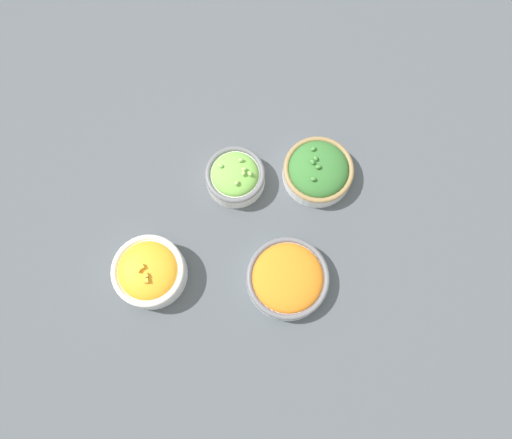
% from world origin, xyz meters
% --- Properties ---
extents(ground_plane, '(3.00, 3.00, 0.00)m').
position_xyz_m(ground_plane, '(0.00, 0.00, 0.00)').
color(ground_plane, '#4C5156').
extents(bowl_carrots, '(0.17, 0.17, 0.06)m').
position_xyz_m(bowl_carrots, '(-0.08, 0.12, 0.03)').
color(bowl_carrots, silver).
rests_on(bowl_carrots, ground_plane).
extents(bowl_broccoli, '(0.16, 0.16, 0.07)m').
position_xyz_m(bowl_broccoli, '(-0.13, -0.12, 0.03)').
color(bowl_broccoli, white).
rests_on(bowl_broccoli, ground_plane).
extents(bowl_lettuce, '(0.13, 0.13, 0.07)m').
position_xyz_m(bowl_lettuce, '(0.05, -0.09, 0.03)').
color(bowl_lettuce, silver).
rests_on(bowl_lettuce, ground_plane).
extents(bowl_squash, '(0.15, 0.15, 0.08)m').
position_xyz_m(bowl_squash, '(0.21, 0.13, 0.04)').
color(bowl_squash, white).
rests_on(bowl_squash, ground_plane).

